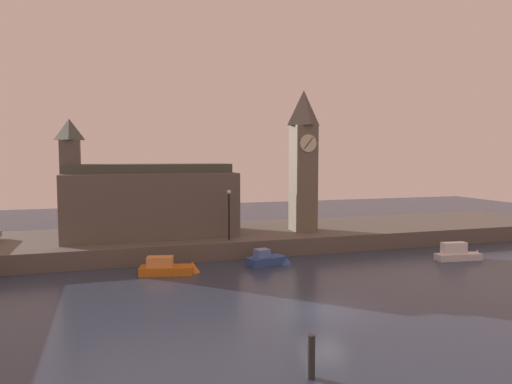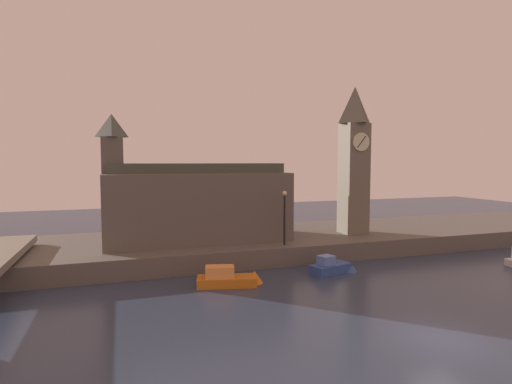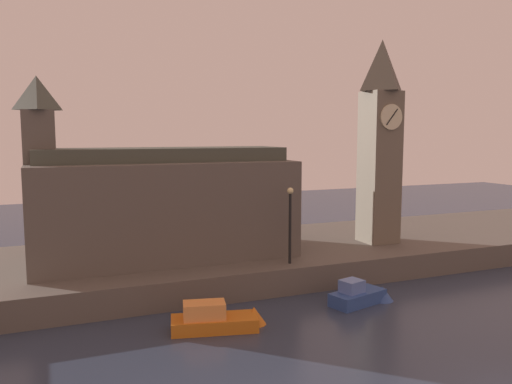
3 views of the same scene
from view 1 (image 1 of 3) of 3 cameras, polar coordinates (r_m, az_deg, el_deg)
The scene contains 9 objects.
ground_plane at distance 27.69m, azimuth 8.00°, elevation -14.03°, with size 120.00×120.00×0.00m, color #2D384C.
far_embankment at distance 45.85m, azimuth -2.81°, elevation -5.61°, with size 70.00×12.00×1.50m, color #5B544C.
clock_tower at distance 45.52m, azimuth 5.74°, elevation 4.07°, with size 2.37×2.42×13.42m.
parliament_hall at distance 43.57m, azimuth -13.00°, elevation -1.02°, with size 15.07×6.38×10.37m.
streetlamp at distance 40.30m, azimuth -3.28°, elevation -2.10°, with size 0.36×0.36×4.32m.
mooring_post_left at distance 19.71m, azimuth 6.64°, elevation -19.15°, with size 0.34×0.34×1.76m, color #2C2C2C.
boat_ferry_white at distance 43.38m, azimuth 23.45°, elevation -6.86°, with size 4.44×1.53×1.71m.
boat_patrol_orange at distance 35.89m, azimuth -10.11°, elevation -8.99°, with size 4.79×2.33×1.49m.
boat_tour_blue at distance 38.17m, azimuth 1.73°, elevation -8.14°, with size 3.92×2.09×1.33m.
Camera 1 is at (-11.34, -23.70, 8.76)m, focal length 33.13 mm.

